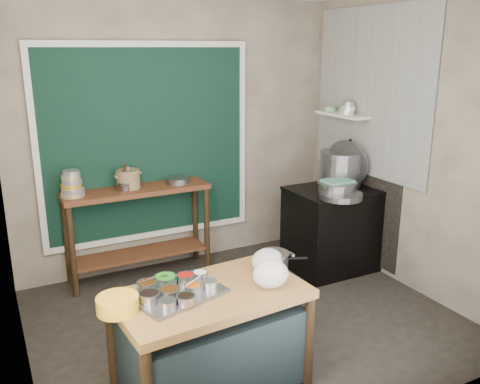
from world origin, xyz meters
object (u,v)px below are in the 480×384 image
prep_table (211,342)px  back_counter (139,233)px  stock_pot (341,169)px  saucepan (274,260)px  ceramic_crock (128,180)px  utensil_cup (125,186)px  condiment_tray (177,294)px  stove_block (333,230)px  yellow_basin (118,304)px  steamer (337,188)px

prep_table → back_counter: bearing=83.1°
stock_pot → prep_table: bearing=-147.2°
prep_table → back_counter: size_ratio=0.86×
saucepan → ceramic_crock: (-0.53, 1.92, 0.22)m
saucepan → ceramic_crock: ceramic_crock is taller
utensil_cup → condiment_tray: bearing=-95.7°
stove_block → stock_pot: size_ratio=1.92×
stove_block → ceramic_crock: ceramic_crock is taller
stove_block → stock_pot: stock_pot is taller
stove_block → saucepan: saucepan is taller
yellow_basin → prep_table: bearing=-1.4°
ceramic_crock → steamer: bearing=-27.1°
stove_block → condiment_tray: (-2.21, -1.23, 0.34)m
yellow_basin → saucepan: (1.17, 0.11, 0.01)m
yellow_basin → saucepan: 1.17m
condiment_tray → ceramic_crock: ceramic_crock is taller
saucepan → ceramic_crock: size_ratio=0.92×
stove_block → utensil_cup: size_ratio=6.67×
condiment_tray → stock_pot: stock_pot is taller
yellow_basin → ceramic_crock: ceramic_crock is taller
stove_block → condiment_tray: 2.55m
back_counter → steamer: (1.78, -0.91, 0.47)m
yellow_basin → utensil_cup: utensil_cup is taller
ceramic_crock → stock_pot: bearing=-17.8°
stove_block → ceramic_crock: 2.19m
condiment_tray → saucepan: 0.78m
prep_table → ceramic_crock: size_ratio=5.06×
prep_table → stove_block: 2.37m
stove_block → saucepan: (-1.44, -1.16, 0.39)m
saucepan → steamer: (1.32, 0.97, 0.13)m
stock_pot → steamer: (-0.25, -0.27, -0.12)m
back_counter → yellow_basin: bearing=-109.4°
ceramic_crock → utensil_cup: bearing=-135.9°
utensil_cup → stock_pot: bearing=-16.2°
stove_block → condiment_tray: stove_block is taller
back_counter → saucepan: back_counter is taller
back_counter → stock_pot: stock_pot is taller
prep_table → condiment_tray: bearing=163.5°
prep_table → utensil_cup: utensil_cup is taller
saucepan → steamer: size_ratio=0.56×
condiment_tray → prep_table: bearing=-12.3°
yellow_basin → ceramic_crock: 2.13m
prep_table → yellow_basin: (-0.61, 0.02, 0.42)m
prep_table → steamer: bearing=26.1°
stove_block → steamer: steamer is taller
condiment_tray → utensil_cup: utensil_cup is taller
utensil_cup → stock_pot: 2.24m
saucepan → stove_block: bearing=62.1°
stock_pot → condiment_tray: bearing=-150.6°
prep_table → ceramic_crock: ceramic_crock is taller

